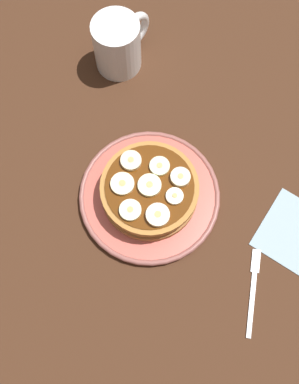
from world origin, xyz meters
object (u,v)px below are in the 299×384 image
banana_slice_7 (180,177)px  napkin (297,234)px  banana_slice_5 (175,196)px  pancake_stack (147,191)px  banana_slice_4 (122,184)px  coffee_mug (119,44)px  banana_slice_0 (151,183)px  banana_slice_1 (131,161)px  fork (253,287)px  plate (150,196)px  banana_slice_6 (130,210)px  banana_slice_3 (158,215)px  banana_slice_2 (160,166)px

banana_slice_7 → napkin: 20.48cm
banana_slice_5 → pancake_stack: bearing=111.9°
banana_slice_4 → coffee_mug: size_ratio=0.31×
pancake_stack → banana_slice_0: (0.75, -0.13, 2.32)cm
banana_slice_5 → coffee_mug: coffee_mug is taller
banana_slice_1 → fork: 26.14cm
coffee_mug → napkin: 42.61cm
plate → pancake_stack: bearing=143.0°
pancake_stack → coffee_mug: (15.55, 20.99, 1.65)cm
banana_slice_0 → banana_slice_1: (0.58, 4.57, 0.02)cm
banana_slice_1 → banana_slice_5: 8.53cm
banana_slice_4 → banana_slice_6: 4.22cm
banana_slice_1 → banana_slice_3: bearing=-111.9°
banana_slice_1 → banana_slice_4: bearing=-155.3°
napkin → plate: bearing=118.1°
plate → pancake_stack: (-0.36, 0.27, 2.46)cm
banana_slice_0 → pancake_stack: bearing=170.1°
plate → napkin: plate is taller
pancake_stack → banana_slice_2: (3.64, 0.73, 2.25)cm
banana_slice_0 → fork: size_ratio=0.31×
banana_slice_3 → banana_slice_4: banana_slice_3 is taller
banana_slice_4 → banana_slice_7: banana_slice_7 is taller
banana_slice_2 → banana_slice_5: bearing=-112.5°
plate → banana_slice_2: size_ratio=7.25×
banana_slice_1 → banana_slice_2: banana_slice_1 is taller
banana_slice_3 → banana_slice_0: bearing=54.6°
banana_slice_5 → banana_slice_7: 3.08cm
banana_slice_5 → coffee_mug: size_ratio=0.23×
banana_slice_2 → fork: 22.69cm
banana_slice_3 → banana_slice_6: 4.04cm
pancake_stack → banana_slice_1: bearing=73.3°
banana_slice_5 → banana_slice_2: bearing=67.5°
pancake_stack → fork: 21.35cm
pancake_stack → fork: bearing=-88.4°
banana_slice_0 → banana_slice_7: (3.66, -2.60, 0.04)cm
banana_slice_7 → banana_slice_6: bearing=167.6°
banana_slice_2 → banana_slice_7: (0.78, -3.47, 0.11)cm
banana_slice_4 → banana_slice_5: bearing=-61.0°
pancake_stack → napkin: bearing=-61.5°
banana_slice_3 → pancake_stack: bearing=62.9°
plate → banana_slice_6: bearing=-173.2°
banana_slice_2 → coffee_mug: bearing=59.5°
plate → banana_slice_4: (-2.54, 3.09, 4.74)cm
coffee_mug → napkin: coffee_mug is taller
napkin → banana_slice_3: bearing=128.9°
banana_slice_4 → banana_slice_7: (6.60, -5.55, 0.08)cm
banana_slice_7 → coffee_mug: coffee_mug is taller
plate → banana_slice_3: bearing=-122.4°
banana_slice_2 → banana_slice_5: 5.21cm
plate → banana_slice_2: banana_slice_2 is taller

